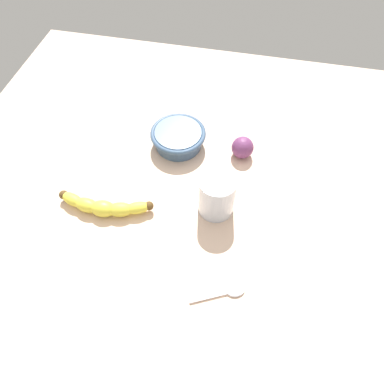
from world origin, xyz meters
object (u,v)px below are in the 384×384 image
object	(u,v)px
plum_fruit	(243,147)
smoothie_glass	(217,196)
ceramic_bowl	(178,137)
banana	(104,206)
teaspoon	(233,292)

from	to	relation	value
plum_fruit	smoothie_glass	bearing A→B (deg)	167.73
smoothie_glass	ceramic_bowl	bearing A→B (deg)	36.42
banana	smoothie_glass	size ratio (longest dim) A/B	2.12
banana	plum_fruit	bearing A→B (deg)	36.04
banana	ceramic_bowl	size ratio (longest dim) A/B	1.56
banana	smoothie_glass	distance (cm)	25.37
banana	plum_fruit	xyz separation A→B (cm)	(23.15, -28.23, 0.87)
banana	plum_fruit	size ratio (longest dim) A/B	3.98
banana	teaspoon	xyz separation A→B (cm)	(-12.81, -31.08, -1.50)
smoothie_glass	plum_fruit	distance (cm)	17.71
smoothie_glass	teaspoon	xyz separation A→B (cm)	(-18.77, -6.59, -4.39)
banana	teaspoon	bearing A→B (deg)	-25.72
ceramic_bowl	banana	bearing A→B (deg)	153.31
plum_fruit	teaspoon	bearing A→B (deg)	-175.47
banana	teaspoon	distance (cm)	33.66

